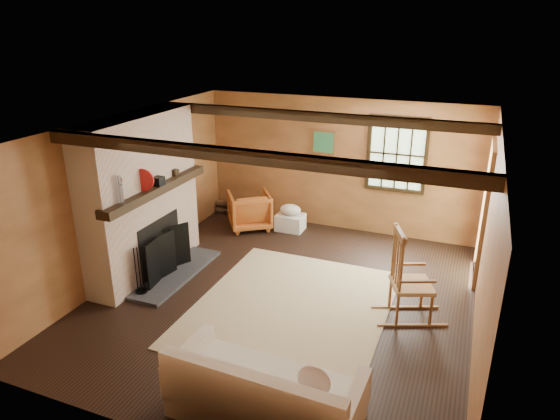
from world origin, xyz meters
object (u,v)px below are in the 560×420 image
at_px(rocking_chair, 408,282).
at_px(sofa, 264,397).
at_px(fireplace, 143,203).
at_px(laundry_basket, 290,222).
at_px(armchair, 250,210).

relative_size(rocking_chair, sofa, 0.66).
distance_m(fireplace, rocking_chair, 3.93).
bearing_deg(laundry_basket, armchair, -167.25).
bearing_deg(sofa, rocking_chair, 68.91).
xyz_separation_m(fireplace, laundry_basket, (1.46, 2.30, -0.95)).
distance_m(fireplace, armchair, 2.37).
height_order(fireplace, armchair, fireplace).
relative_size(fireplace, laundry_basket, 4.80).
relative_size(laundry_basket, armchair, 0.66).
height_order(rocking_chair, laundry_basket, rocking_chair).
distance_m(fireplace, laundry_basket, 2.88).
xyz_separation_m(fireplace, rocking_chair, (3.89, 0.13, -0.58)).
height_order(rocking_chair, sofa, rocking_chair).
xyz_separation_m(rocking_chair, armchair, (-3.17, 2.00, -0.18)).
xyz_separation_m(fireplace, armchair, (0.72, 2.13, -0.76)).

